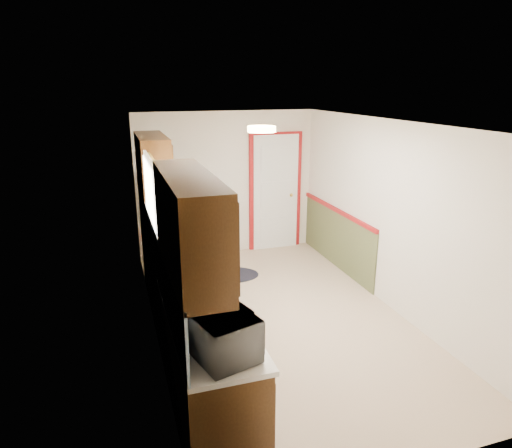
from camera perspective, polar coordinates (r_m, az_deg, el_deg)
room_shell at (r=5.38m, az=3.01°, el=-0.34°), size 3.20×5.20×2.52m
kitchen_run at (r=4.96m, az=-9.39°, el=-6.93°), size 0.63×4.00×2.20m
back_wall_trim at (r=7.79m, az=4.04°, el=2.80°), size 1.12×2.30×2.08m
ceiling_fixture at (r=4.86m, az=0.70°, el=11.79°), size 0.30×0.30×0.06m
microwave at (r=3.35m, az=-4.57°, el=-12.77°), size 0.49×0.67×0.41m
refrigerator at (r=6.91m, az=-10.28°, el=0.05°), size 0.69×0.69×1.63m
rug at (r=7.04m, az=-3.61°, el=-6.38°), size 1.07×0.81×0.01m
cooktop at (r=6.50m, az=-11.37°, el=0.11°), size 0.46×0.55×0.02m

